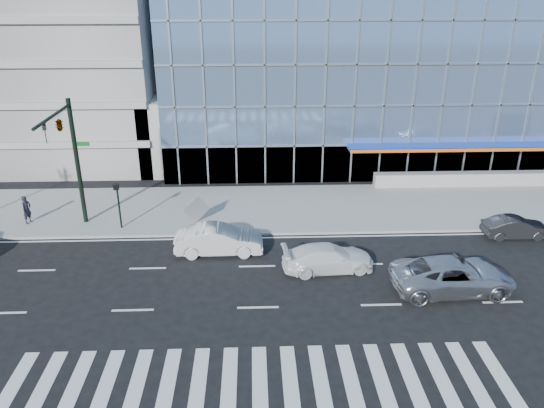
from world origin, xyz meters
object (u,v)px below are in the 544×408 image
(ped_signal_post, at_px, (118,199))
(white_sedan, at_px, (219,240))
(pedestrian, at_px, (27,210))
(dark_sedan, at_px, (516,228))
(traffic_signal, at_px, (65,137))
(white_suv, at_px, (328,258))
(tilted_panel, at_px, (197,209))
(silver_suv, at_px, (453,275))

(ped_signal_post, bearing_deg, white_sedan, -27.25)
(pedestrian, bearing_deg, ped_signal_post, -77.73)
(ped_signal_post, relative_size, dark_sedan, 0.76)
(white_sedan, relative_size, dark_sedan, 1.27)
(traffic_signal, xyz_separation_m, white_sedan, (8.84, -2.89, -5.34))
(white_suv, distance_m, tilted_panel, 9.79)
(traffic_signal, height_order, tilted_panel, traffic_signal)
(ped_signal_post, bearing_deg, traffic_signal, -171.48)
(white_sedan, xyz_separation_m, dark_sedan, (18.00, 1.32, -0.17))
(traffic_signal, bearing_deg, tilted_panel, 8.48)
(ped_signal_post, distance_m, white_suv, 13.56)
(silver_suv, relative_size, pedestrian, 3.37)
(silver_suv, height_order, white_suv, silver_suv)
(ped_signal_post, xyz_separation_m, tilted_panel, (4.72, 0.70, -1.08))
(traffic_signal, relative_size, silver_suv, 1.29)
(traffic_signal, xyz_separation_m, silver_suv, (20.84, -7.39, -5.30))
(pedestrian, xyz_separation_m, tilted_panel, (10.84, -0.31, -0.01))
(traffic_signal, height_order, ped_signal_post, traffic_signal)
(white_sedan, height_order, dark_sedan, white_sedan)
(tilted_panel, bearing_deg, silver_suv, -58.01)
(ped_signal_post, relative_size, white_suv, 0.60)
(ped_signal_post, xyz_separation_m, silver_suv, (18.34, -7.76, -1.28))
(white_sedan, bearing_deg, ped_signal_post, 62.03)
(traffic_signal, xyz_separation_m, tilted_panel, (7.22, 1.08, -5.10))
(pedestrian, bearing_deg, tilted_panel, -69.97)
(ped_signal_post, bearing_deg, tilted_panel, 8.46)
(dark_sedan, bearing_deg, pedestrian, 85.14)
(pedestrian, relative_size, tilted_panel, 1.41)
(white_suv, relative_size, tilted_panel, 3.82)
(ped_signal_post, bearing_deg, silver_suv, -22.93)
(silver_suv, relative_size, dark_sedan, 1.56)
(silver_suv, xyz_separation_m, tilted_panel, (-13.62, 8.46, 0.20))
(ped_signal_post, distance_m, dark_sedan, 24.47)
(dark_sedan, xyz_separation_m, pedestrian, (-30.47, 2.96, 0.41))
(traffic_signal, distance_m, ped_signal_post, 4.75)
(silver_suv, height_order, white_sedan, silver_suv)
(ped_signal_post, height_order, pedestrian, ped_signal_post)
(traffic_signal, relative_size, ped_signal_post, 2.67)
(dark_sedan, distance_m, pedestrian, 30.61)
(ped_signal_post, relative_size, tilted_panel, 2.31)
(white_suv, xyz_separation_m, tilted_panel, (-7.62, 6.13, 0.34))
(ped_signal_post, distance_m, white_sedan, 7.26)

